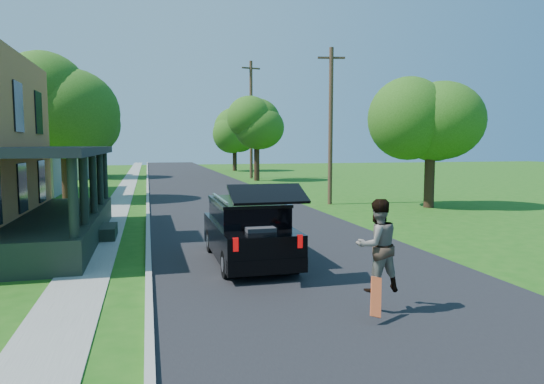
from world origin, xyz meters
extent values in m
plane|color=#1B5410|center=(0.00, 0.00, 0.00)|extent=(140.00, 140.00, 0.00)
cube|color=black|center=(0.00, 20.00, 0.00)|extent=(8.00, 120.00, 0.02)
cube|color=#989793|center=(-4.05, 20.00, 0.00)|extent=(0.15, 120.00, 0.12)
cube|color=gray|center=(-5.60, 20.00, 0.00)|extent=(1.30, 120.00, 0.03)
cube|color=black|center=(-6.80, 6.00, 0.45)|extent=(2.40, 10.00, 0.90)
cube|color=black|center=(-6.80, 6.00, 3.00)|extent=(2.60, 10.30, 0.25)
cube|color=gray|center=(-13.50, 40.00, 2.50)|extent=(8.00, 8.00, 5.00)
pyramid|color=black|center=(-13.50, 40.00, 7.20)|extent=(12.78, 12.78, 2.20)
cube|color=black|center=(-1.40, 1.50, 0.66)|extent=(1.89, 4.48, 0.86)
cube|color=black|center=(-1.40, 1.65, 1.35)|extent=(1.74, 2.78, 0.56)
cube|color=black|center=(-1.40, 1.65, 1.66)|extent=(1.77, 2.87, 0.08)
cube|color=black|center=(-1.40, -0.69, 2.08)|extent=(1.73, 0.93, 0.39)
cube|color=#313135|center=(-1.40, 0.16, 0.97)|extent=(0.71, 0.61, 0.46)
cube|color=silver|center=(-2.15, 1.65, 1.75)|extent=(0.07, 2.46, 0.06)
cube|color=silver|center=(-0.65, 1.65, 1.75)|extent=(0.07, 2.46, 0.06)
cube|color=#990505|center=(-2.15, -0.72, 0.97)|extent=(0.12, 0.06, 0.31)
cube|color=#990505|center=(-0.64, -0.72, 0.97)|extent=(0.12, 0.06, 0.31)
cylinder|color=black|center=(-2.22, 2.97, 0.35)|extent=(0.25, 0.69, 0.69)
cylinder|color=black|center=(-0.58, 2.98, 0.35)|extent=(0.25, 0.69, 0.69)
cylinder|color=black|center=(-2.22, 0.02, 0.35)|extent=(0.25, 0.69, 0.69)
cylinder|color=black|center=(-0.58, 0.03, 0.35)|extent=(0.25, 0.69, 0.69)
imported|color=black|center=(0.16, -3.00, 1.29)|extent=(0.91, 0.74, 1.77)
cube|color=#B93B0F|center=(-0.09, -3.49, 0.47)|extent=(0.40, 0.45, 0.66)
cylinder|color=black|center=(-8.57, 18.76, 1.70)|extent=(0.65, 0.65, 3.40)
sphere|color=#3C7920|center=(-8.57, 18.76, 5.21)|extent=(6.72, 6.72, 5.44)
sphere|color=#3C7920|center=(-8.28, 18.39, 6.42)|extent=(5.82, 5.82, 4.72)
sphere|color=#3C7920|center=(-8.92, 19.25, 5.82)|extent=(5.97, 5.97, 4.84)
cylinder|color=black|center=(-9.14, 38.47, 1.72)|extent=(0.64, 0.64, 3.43)
sphere|color=#3C7920|center=(-9.14, 38.47, 5.20)|extent=(6.62, 6.62, 5.30)
sphere|color=#3C7920|center=(-8.71, 38.31, 6.37)|extent=(5.74, 5.74, 4.59)
sphere|color=#3C7920|center=(-9.68, 38.68, 5.78)|extent=(5.88, 5.88, 4.71)
cylinder|color=black|center=(9.90, 10.63, 1.46)|extent=(0.66, 0.66, 2.93)
sphere|color=#3C7920|center=(9.90, 10.63, 4.29)|extent=(5.27, 5.27, 4.08)
sphere|color=#3C7920|center=(10.35, 10.50, 5.19)|extent=(4.56, 4.56, 3.54)
sphere|color=#3C7920|center=(9.34, 10.81, 4.74)|extent=(4.68, 4.68, 3.63)
cylinder|color=black|center=(5.50, 31.25, 1.67)|extent=(0.58, 0.58, 3.35)
sphere|color=#3C7920|center=(5.50, 31.25, 4.91)|extent=(5.51, 5.51, 4.70)
sphere|color=#3C7920|center=(5.90, 31.05, 5.96)|extent=(4.77, 4.77, 4.08)
sphere|color=#3C7920|center=(5.00, 31.51, 5.44)|extent=(4.89, 4.89, 4.18)
cylinder|color=black|center=(6.54, 48.42, 1.41)|extent=(0.54, 0.54, 2.82)
sphere|color=#3C7920|center=(6.54, 48.42, 4.54)|extent=(5.36, 5.36, 5.17)
sphere|color=#3C7920|center=(6.92, 48.16, 5.69)|extent=(4.65, 4.65, 4.48)
sphere|color=#3C7920|center=(6.06, 48.77, 5.12)|extent=(4.77, 4.77, 4.60)
cylinder|color=#422E1E|center=(5.49, 13.17, 4.15)|extent=(0.28, 0.28, 8.29)
cube|color=#422E1E|center=(5.49, 13.17, 7.75)|extent=(1.43, 0.42, 0.11)
cylinder|color=#422E1E|center=(5.66, 34.39, 5.55)|extent=(0.34, 0.34, 11.10)
cube|color=#422E1E|center=(5.66, 34.39, 10.42)|extent=(1.82, 0.46, 0.14)
camera|label=1|loc=(-4.01, -11.23, 3.18)|focal=32.00mm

